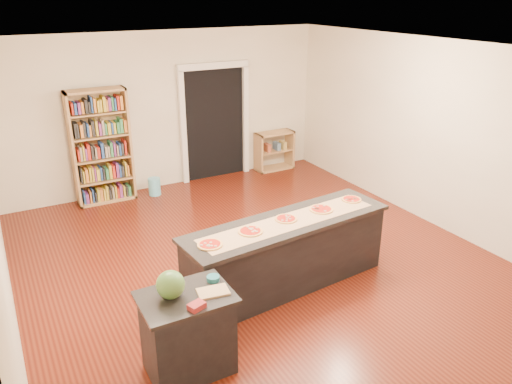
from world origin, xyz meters
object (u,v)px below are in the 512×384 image
bookshelf (101,147)px  waste_bin (154,187)px  low_shelf (274,151)px  watermelon (171,285)px  side_counter (188,333)px  kitchen_island (287,253)px

bookshelf → waste_bin: 1.16m
low_shelf → watermelon: (-3.83, -4.59, 0.58)m
side_counter → watermelon: watermelon is taller
bookshelf → low_shelf: (3.41, 0.01, -0.58)m
low_shelf → watermelon: size_ratio=2.98×
waste_bin → watermelon: (-1.23, -4.43, 0.82)m
side_counter → kitchen_island: bearing=27.2°
low_shelf → waste_bin: low_shelf is taller
kitchen_island → low_shelf: size_ratio=3.42×
kitchen_island → watermelon: bearing=-161.1°
kitchen_island → watermelon: size_ratio=10.20×
waste_bin → kitchen_island: bearing=-82.1°
kitchen_island → side_counter: size_ratio=3.14×
side_counter → waste_bin: bearing=76.3°
watermelon → side_counter: bearing=-19.9°
side_counter → watermelon: bearing=160.4°
low_shelf → watermelon: 6.01m
side_counter → bookshelf: bearing=86.6°
bookshelf → watermelon: bookshelf is taller
waste_bin → side_counter: bearing=-104.0°
bookshelf → low_shelf: bearing=0.1°
waste_bin → watermelon: watermelon is taller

